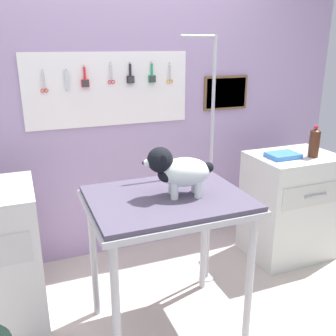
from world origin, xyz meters
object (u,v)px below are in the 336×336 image
(dog, at_px, (177,170))
(soda_bottle, at_px, (314,143))
(grooming_arm, at_px, (209,177))
(cabinet_right, at_px, (290,205))
(grooming_table, at_px, (167,211))

(dog, relative_size, soda_bottle, 1.59)
(grooming_arm, height_order, soda_bottle, grooming_arm)
(dog, relative_size, cabinet_right, 0.45)
(grooming_table, relative_size, grooming_arm, 0.51)
(grooming_arm, height_order, dog, grooming_arm)
(grooming_table, relative_size, dog, 2.30)
(grooming_arm, distance_m, dog, 0.61)
(dog, xyz_separation_m, soda_bottle, (1.33, 0.39, -0.06))
(grooming_arm, xyz_separation_m, dog, (-0.41, -0.39, 0.22))
(soda_bottle, bearing_deg, dog, -163.49)
(dog, xyz_separation_m, cabinet_right, (1.24, 0.49, -0.62))
(grooming_table, bearing_deg, cabinet_right, 20.00)
(grooming_table, bearing_deg, grooming_arm, 38.63)
(dog, bearing_deg, soda_bottle, 16.51)
(cabinet_right, bearing_deg, dog, -158.41)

